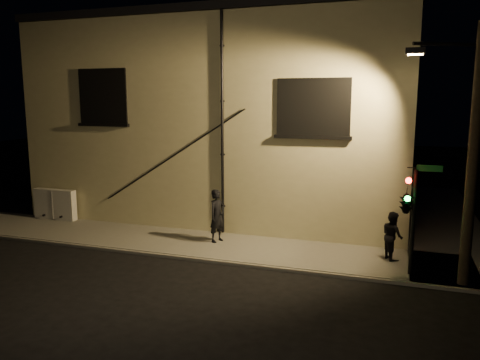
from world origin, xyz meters
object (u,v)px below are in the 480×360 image
(pedestrian_a, at_px, (217,216))
(pedestrian_b, at_px, (392,235))
(traffic_signal, at_px, (407,202))
(streetlamp_pole, at_px, (470,152))
(utility_cabinet, at_px, (55,204))

(pedestrian_a, height_order, pedestrian_b, pedestrian_a)
(traffic_signal, bearing_deg, pedestrian_b, 104.54)
(pedestrian_b, relative_size, streetlamp_pole, 0.22)
(streetlamp_pole, bearing_deg, utility_cabinet, 171.46)
(pedestrian_a, relative_size, streetlamp_pole, 0.27)
(pedestrian_b, bearing_deg, utility_cabinet, 59.84)
(pedestrian_a, xyz_separation_m, streetlamp_pole, (7.93, -1.52, 2.76))
(pedestrian_a, distance_m, traffic_signal, 6.68)
(pedestrian_b, relative_size, traffic_signal, 0.48)
(utility_cabinet, bearing_deg, streetlamp_pole, -8.54)
(traffic_signal, distance_m, streetlamp_pole, 2.15)
(streetlamp_pole, bearing_deg, pedestrian_b, 140.88)
(traffic_signal, height_order, streetlamp_pole, streetlamp_pole)
(pedestrian_a, bearing_deg, pedestrian_b, -69.02)
(utility_cabinet, height_order, streetlamp_pole, streetlamp_pole)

